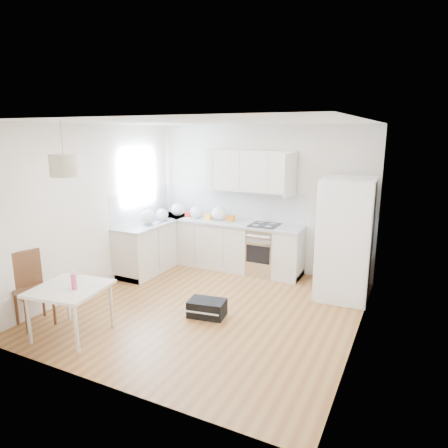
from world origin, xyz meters
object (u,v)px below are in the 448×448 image
gym_bag (207,308)px  dining_chair (33,290)px  refrigerator (347,238)px  dining_table (70,292)px

gym_bag → dining_chair: bearing=-156.3°
refrigerator → dining_chair: size_ratio=1.89×
gym_bag → refrigerator: bearing=36.6°
refrigerator → gym_bag: refrigerator is taller
refrigerator → dining_table: 4.10m
refrigerator → gym_bag: 2.44m
dining_table → dining_chair: bearing=173.3°
refrigerator → dining_chair: bearing=-144.4°
dining_chair → gym_bag: bearing=50.8°
dining_table → dining_chair: dining_chair is taller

